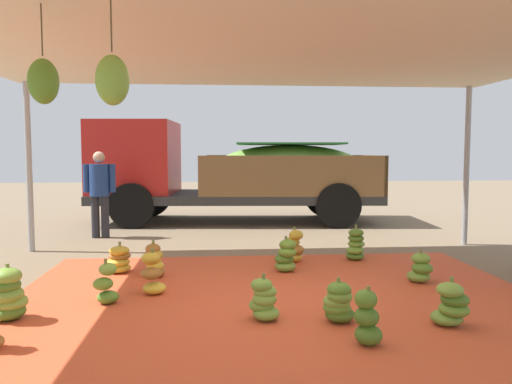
{
  "coord_description": "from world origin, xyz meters",
  "views": [
    {
      "loc": [
        -0.7,
        -5.29,
        1.67
      ],
      "look_at": [
        -0.17,
        1.1,
        1.16
      ],
      "focal_mm": 34.95,
      "sensor_mm": 36.0,
      "label": 1
    }
  ],
  "objects": [
    {
      "name": "ground_plane",
      "position": [
        0.0,
        3.0,
        0.0
      ],
      "size": [
        40.0,
        40.0,
        0.0
      ],
      "primitive_type": "plane",
      "color": "#7F6B51"
    },
    {
      "name": "tarp_orange",
      "position": [
        0.0,
        0.0,
        0.01
      ],
      "size": [
        6.08,
        5.19,
        0.01
      ],
      "primitive_type": "cube",
      "color": "#D1512D",
      "rests_on": "ground"
    },
    {
      "name": "tent_canopy",
      "position": [
        -0.02,
        -0.1,
        2.81
      ],
      "size": [
        8.0,
        7.0,
        2.9
      ],
      "color": "#9EA0A5",
      "rests_on": "ground"
    },
    {
      "name": "banana_bunch_0",
      "position": [
        0.5,
        -0.6,
        0.2
      ],
      "size": [
        0.38,
        0.38,
        0.45
      ],
      "color": "#477523",
      "rests_on": "tarp_orange"
    },
    {
      "name": "banana_bunch_1",
      "position": [
        1.46,
        2.16,
        0.24
      ],
      "size": [
        0.4,
        0.41,
        0.55
      ],
      "color": "#477523",
      "rests_on": "tarp_orange"
    },
    {
      "name": "banana_bunch_2",
      "position": [
        0.28,
        1.49,
        0.22
      ],
      "size": [
        0.41,
        0.41,
        0.5
      ],
      "color": "#6B9E38",
      "rests_on": "tarp_orange"
    },
    {
      "name": "banana_bunch_3",
      "position": [
        -1.9,
        0.2,
        0.21
      ],
      "size": [
        0.37,
        0.34,
        0.5
      ],
      "color": "#518428",
      "rests_on": "tarp_orange"
    },
    {
      "name": "banana_bunch_4",
      "position": [
        1.91,
        0.78,
        0.18
      ],
      "size": [
        0.37,
        0.36,
        0.42
      ],
      "color": "#6B9E38",
      "rests_on": "tarp_orange"
    },
    {
      "name": "banana_bunch_5",
      "position": [
        0.49,
        2.08,
        0.24
      ],
      "size": [
        0.38,
        0.37,
        0.54
      ],
      "color": "gold",
      "rests_on": "tarp_orange"
    },
    {
      "name": "banana_bunch_6",
      "position": [
        -2.04,
        1.64,
        0.18
      ],
      "size": [
        0.48,
        0.48,
        0.43
      ],
      "color": "gold",
      "rests_on": "tarp_orange"
    },
    {
      "name": "banana_bunch_7",
      "position": [
        -1.51,
        1.32,
        0.22
      ],
      "size": [
        0.35,
        0.31,
        0.5
      ],
      "color": "#996628",
      "rests_on": "tarp_orange"
    },
    {
      "name": "banana_bunch_9",
      "position": [
        -0.22,
        -0.47,
        0.21
      ],
      "size": [
        0.37,
        0.37,
        0.47
      ],
      "color": "#75A83D",
      "rests_on": "tarp_orange"
    },
    {
      "name": "banana_bunch_10",
      "position": [
        -1.44,
        0.53,
        0.23
      ],
      "size": [
        0.35,
        0.33,
        0.54
      ],
      "color": "gold",
      "rests_on": "tarp_orange"
    },
    {
      "name": "banana_bunch_11",
      "position": [
        1.54,
        -0.81,
        0.21
      ],
      "size": [
        0.44,
        0.43,
        0.48
      ],
      "color": "#6B9E38",
      "rests_on": "tarp_orange"
    },
    {
      "name": "banana_bunch_12",
      "position": [
        -2.75,
        -0.29,
        0.26
      ],
      "size": [
        0.46,
        0.49,
        0.57
      ],
      "color": "#477523",
      "rests_on": "tarp_orange"
    },
    {
      "name": "banana_bunch_13",
      "position": [
        0.61,
        -1.18,
        0.23
      ],
      "size": [
        0.3,
        0.32,
        0.51
      ],
      "color": "#477523",
      "rests_on": "tarp_orange"
    },
    {
      "name": "cargo_truck_main",
      "position": [
        -0.41,
        6.69,
        1.22
      ],
      "size": [
        6.85,
        2.76,
        2.4
      ],
      "color": "#2D2D2D",
      "rests_on": "ground"
    },
    {
      "name": "worker_0",
      "position": [
        -2.95,
        4.59,
        0.98
      ],
      "size": [
        0.62,
        0.38,
        1.69
      ],
      "color": "#26262D",
      "rests_on": "ground"
    }
  ]
}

